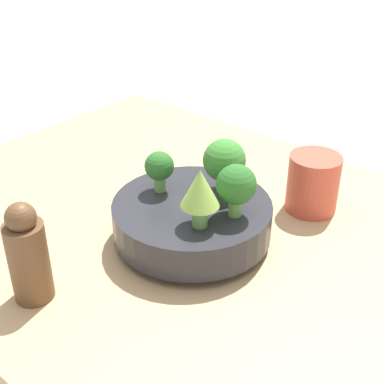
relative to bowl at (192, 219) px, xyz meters
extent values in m
plane|color=#ADA89E|center=(-0.01, -0.03, -0.08)|extent=(6.00, 6.00, 0.00)
cube|color=tan|center=(-0.01, -0.03, -0.06)|extent=(1.11, 0.76, 0.04)
cylinder|color=#28282D|center=(0.00, 0.00, -0.03)|extent=(0.11, 0.11, 0.01)
cylinder|color=#28282D|center=(0.00, 0.00, 0.00)|extent=(0.25, 0.25, 0.05)
cylinder|color=#7AB256|center=(-0.01, -0.06, 0.04)|extent=(0.02, 0.02, 0.03)
sphere|color=#387A2D|center=(-0.01, -0.06, 0.08)|extent=(0.07, 0.07, 0.07)
cylinder|color=#609347|center=(-0.05, 0.04, 0.05)|extent=(0.02, 0.02, 0.03)
cone|color=#84AD47|center=(-0.05, 0.04, 0.09)|extent=(0.06, 0.06, 0.06)
cylinder|color=#6BA34C|center=(0.06, 0.00, 0.04)|extent=(0.02, 0.02, 0.03)
sphere|color=#286023|center=(0.06, 0.00, 0.07)|extent=(0.05, 0.05, 0.05)
cylinder|color=#6BA34C|center=(-0.07, -0.02, 0.04)|extent=(0.02, 0.02, 0.03)
sphere|color=#286023|center=(-0.07, -0.02, 0.08)|extent=(0.06, 0.06, 0.06)
cylinder|color=#C64C38|center=(-0.09, -0.21, 0.01)|extent=(0.09, 0.09, 0.10)
cylinder|color=brown|center=(0.08, 0.24, 0.02)|extent=(0.05, 0.05, 0.12)
sphere|color=brown|center=(0.08, 0.24, 0.09)|extent=(0.04, 0.04, 0.04)
camera|label=1|loc=(-0.45, 0.53, 0.45)|focal=50.00mm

